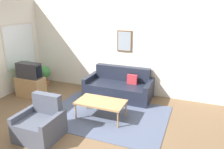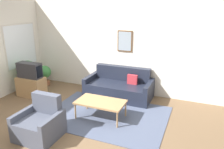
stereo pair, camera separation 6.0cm
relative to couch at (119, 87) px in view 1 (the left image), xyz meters
The scene contains 10 objects.
ground_plane 2.07m from the couch, 104.06° to the right, with size 16.00×16.00×0.00m, color brown.
area_rug 1.22m from the couch, 84.62° to the right, with size 2.85×2.03×0.01m.
wall_back 1.26m from the couch, 136.70° to the left, with size 8.00×0.09×2.70m.
couch is the anchor object (origin of this frame).
coffee_table 1.34m from the couch, 88.50° to the right, with size 1.12×0.63×0.42m.
tv_stand 2.55m from the couch, 158.79° to the right, with size 0.80×0.43×0.56m.
tv 2.59m from the couch, 158.77° to the right, with size 0.71×0.28×0.43m.
armchair 2.59m from the couch, 107.21° to the right, with size 0.81×0.76×0.83m.
potted_plant_tall 2.80m from the couch, 166.01° to the right, with size 0.62×0.62×0.96m.
potted_plant_by_window 2.62m from the couch, behind, with size 0.42×0.42×0.65m.
Camera 1 is at (2.48, -3.52, 2.56)m, focal length 35.00 mm.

